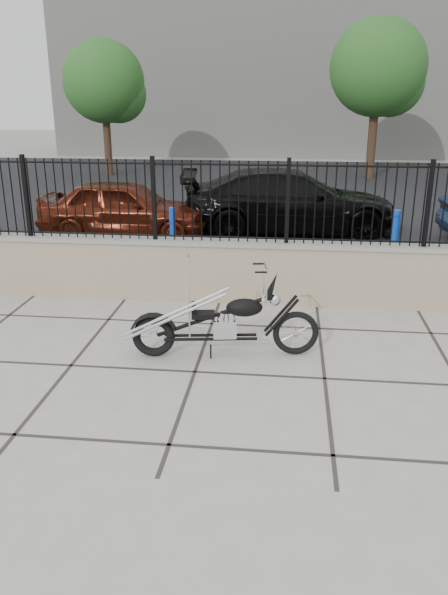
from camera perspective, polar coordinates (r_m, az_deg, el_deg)
ground_plane at (r=6.83m, az=-2.89°, el=-7.33°), size 90.00×90.00×0.00m
parking_lot at (r=18.80m, az=3.29°, el=10.01°), size 30.00×30.00×0.00m
retaining_wall at (r=8.96m, az=-0.39°, el=2.61°), size 14.00×0.36×0.96m
iron_fence at (r=8.71m, az=-0.40°, el=9.43°), size 14.00×0.08×1.20m
background_building at (r=32.54m, az=4.98°, el=21.02°), size 22.00×6.00×8.00m
chopper_motorcycle at (r=6.99m, az=-0.28°, el=-0.81°), size 2.22×0.68×1.31m
car_red at (r=13.29m, az=-9.73°, el=8.65°), size 3.80×1.55×1.29m
car_black at (r=13.64m, az=6.49°, el=9.40°), size 5.20×2.66×1.45m
bollard_a at (r=11.52m, az=-5.08°, el=6.41°), size 0.13×0.13×0.98m
bollard_b at (r=10.87m, az=16.38°, el=5.32°), size 0.15×0.15×1.13m
tree_left at (r=23.87m, az=-11.77°, el=20.42°), size 3.07×3.07×5.19m
tree_right at (r=23.27m, az=14.93°, el=21.42°), size 3.48×3.48×5.87m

